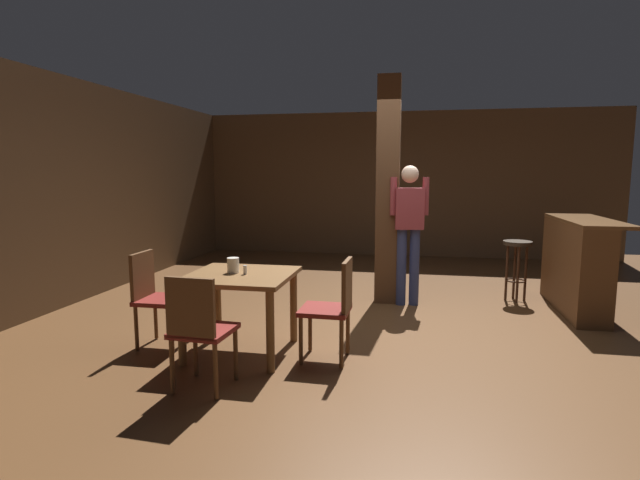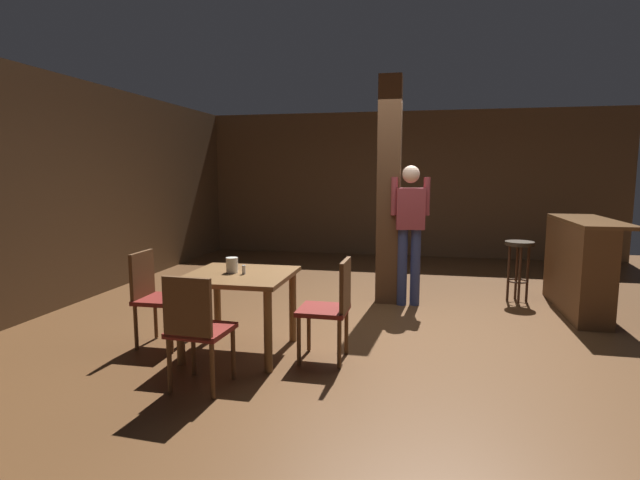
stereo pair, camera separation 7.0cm
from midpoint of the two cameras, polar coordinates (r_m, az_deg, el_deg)
name	(u,v)px [view 2 (the right image)]	position (r m, az deg, el deg)	size (l,w,h in m)	color
ground_plane	(391,320)	(5.70, 8.50, -9.05)	(10.80, 10.80, 0.00)	brown
wall_back	(408,184)	(9.95, 10.22, 6.27)	(8.00, 0.10, 2.80)	brown
wall_left	(69,192)	(6.94, -26.48, 4.98)	(0.10, 9.00, 2.80)	brown
pillar	(389,192)	(6.28, 8.20, 5.50)	(0.28, 0.28, 2.80)	#4C301C
dining_table	(240,287)	(4.57, -8.75, -5.34)	(0.92, 0.92, 0.74)	brown
chair_south	(196,326)	(3.86, -13.46, -9.53)	(0.44, 0.44, 0.89)	maroon
chair_west	(154,293)	(4.97, -18.04, -5.81)	(0.42, 0.42, 0.89)	maroon
chair_east	(332,304)	(4.35, 1.84, -7.34)	(0.43, 0.43, 0.89)	maroon
napkin_cup	(232,265)	(4.59, -9.60, -2.83)	(0.11, 0.11, 0.14)	silver
salt_shaker	(244,270)	(4.50, -8.27, -3.38)	(0.03, 0.03, 0.08)	silver
standing_person	(410,225)	(6.18, 10.55, 1.72)	(0.47, 0.25, 1.72)	maroon
bar_counter	(578,265)	(6.62, 27.63, -2.53)	(0.56, 1.61, 1.10)	brown
bar_stool_near	(519,256)	(6.82, 22.06, -1.76)	(0.35, 0.35, 0.77)	#2D2319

